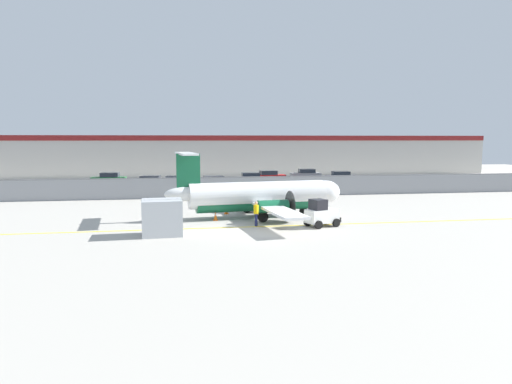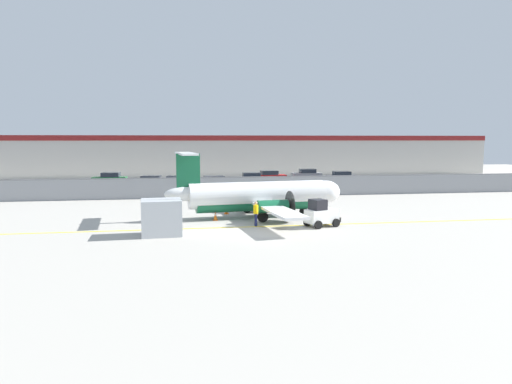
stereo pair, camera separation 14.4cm
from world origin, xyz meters
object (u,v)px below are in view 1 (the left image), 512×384
Objects in this scene: traffic_cone_far_right at (234,208)px; parked_car_5 at (269,177)px; traffic_cone_far_left at (226,210)px; commuter_airplane at (261,196)px; parked_car_6 at (306,175)px; parked_car_1 at (151,183)px; traffic_cone_near_right at (215,216)px; parked_car_2 at (177,183)px; parked_car_0 at (109,179)px; parked_car_4 at (250,179)px; ground_crew_worker at (256,212)px; traffic_cone_near_left at (331,212)px; parked_car_3 at (214,183)px; parked_car_7 at (342,177)px; baggage_tug at (321,214)px; cargo_container at (162,217)px.

traffic_cone_far_right is 0.15× the size of parked_car_5.
commuter_airplane is at bearing -35.86° from traffic_cone_far_left.
commuter_airplane is at bearing 70.43° from parked_car_6.
traffic_cone_far_left is 19.55m from parked_car_1.
traffic_cone_near_right is 0.15× the size of parked_car_2.
traffic_cone_near_right is 0.15× the size of parked_car_0.
parked_car_0 and parked_car_4 have the same top height.
parked_car_2 is at bearing 30.62° from parked_car_6.
traffic_cone_near_left is (6.29, 2.97, -0.64)m from ground_crew_worker.
parked_car_3 is 1.02× the size of parked_car_7.
parked_car_5 is (8.19, 24.70, 0.58)m from traffic_cone_far_left.
traffic_cone_near_right is 4.28m from traffic_cone_far_right.
commuter_airplane is 5.65m from baggage_tug.
traffic_cone_near_left is at bearing -76.31° from parked_car_3.
parked_car_6 is (12.52, 32.73, -0.06)m from ground_crew_worker.
cargo_container is (-7.15, -5.56, -0.50)m from commuter_airplane.
cargo_container is 24.89m from parked_car_2.
traffic_cone_near_left is 20.61m from parked_car_3.
parked_car_5 reaches higher than traffic_cone_near_left.
parked_car_6 is (18.69, 34.70, -0.21)m from cargo_container.
parked_car_0 is at bearing 139.55° from parked_car_1.
parked_car_0 and parked_car_6 have the same top height.
parked_car_4 is 0.99× the size of parked_car_6.
traffic_cone_far_right is at bearing -84.45° from ground_crew_worker.
baggage_tug is 0.60× the size of parked_car_7.
traffic_cone_near_right is 20.51m from parked_car_2.
parked_car_2 is at bearing 161.79° from parked_car_3.
parked_car_4 is at bearing 75.78° from traffic_cone_near_right.
parked_car_5 is at bearing 72.43° from traffic_cone_far_right.
traffic_cone_near_right is (-3.54, -0.97, -1.29)m from commuter_airplane.
parked_car_6 is (13.78, 10.59, 0.00)m from parked_car_3.
parked_car_3 reaches higher than traffic_cone_near_left.
parked_car_0 is 20.78m from parked_car_5.
ground_crew_worker is 25.12m from parked_car_1.
baggage_tug is 25.75m from parked_car_2.
traffic_cone_far_right is 26.79m from parked_car_0.
parked_car_6 is at bearing 78.18° from traffic_cone_near_left.
parked_car_0 is 1.01× the size of parked_car_4.
parked_car_4 is at bearing 76.70° from traffic_cone_far_left.
parked_car_3 is (-2.23, 18.54, -0.71)m from commuter_airplane.
cargo_container is at bearing -122.87° from parked_car_7.
cargo_container is 0.58× the size of parked_car_2.
baggage_tug reaches higher than ground_crew_worker.
parked_car_7 is (18.45, 24.67, 0.58)m from traffic_cone_near_right.
parked_car_3 is 17.38m from parked_car_6.
parked_car_0 and parked_car_7 have the same top height.
commuter_airplane is 3.69× the size of parked_car_2.
parked_car_3 is at bearing 91.73° from traffic_cone_far_right.
cargo_container is 0.59× the size of parked_car_5.
commuter_airplane is 20.39m from parked_car_2.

